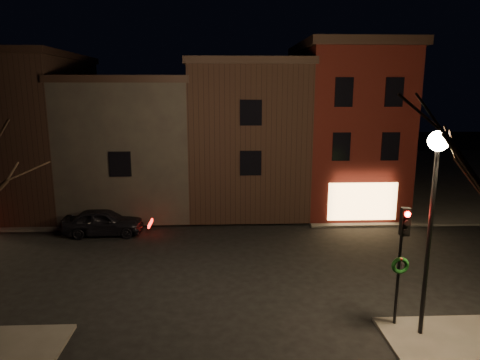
# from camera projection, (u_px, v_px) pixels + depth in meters

# --- Properties ---
(ground) EXTENTS (120.00, 120.00, 0.00)m
(ground) POSITION_uv_depth(u_px,v_px,m) (225.00, 265.00, 19.34)
(ground) COLOR black
(ground) RESTS_ON ground
(sidewalk_far_right) EXTENTS (30.00, 30.00, 0.12)m
(sidewalk_far_right) POSITION_uv_depth(u_px,v_px,m) (438.00, 174.00, 39.71)
(sidewalk_far_right) COLOR #2D2B28
(sidewalk_far_right) RESTS_ON ground
(corner_building) EXTENTS (6.50, 8.50, 10.50)m
(corner_building) POSITION_uv_depth(u_px,v_px,m) (346.00, 127.00, 27.81)
(corner_building) COLOR #430F0C
(corner_building) RESTS_ON ground
(row_building_a) EXTENTS (7.30, 10.30, 9.40)m
(row_building_a) POSITION_uv_depth(u_px,v_px,m) (246.00, 134.00, 28.66)
(row_building_a) COLOR black
(row_building_a) RESTS_ON ground
(row_building_b) EXTENTS (7.80, 10.30, 8.40)m
(row_building_b) POSITION_uv_depth(u_px,v_px,m) (137.00, 142.00, 28.46)
(row_building_b) COLOR black
(row_building_b) RESTS_ON ground
(row_building_c) EXTENTS (7.30, 10.30, 9.90)m
(row_building_c) POSITION_uv_depth(u_px,v_px,m) (25.00, 131.00, 28.00)
(row_building_c) COLOR black
(row_building_c) RESTS_ON ground
(street_lamp_near) EXTENTS (0.60, 0.60, 6.48)m
(street_lamp_near) POSITION_uv_depth(u_px,v_px,m) (435.00, 179.00, 12.66)
(street_lamp_near) COLOR black
(street_lamp_near) RESTS_ON sidewalk_near_right
(traffic_signal) EXTENTS (0.58, 0.38, 4.05)m
(traffic_signal) POSITION_uv_depth(u_px,v_px,m) (402.00, 248.00, 13.61)
(traffic_signal) COLOR black
(traffic_signal) RESTS_ON sidewalk_near_right
(parked_car_a) EXTENTS (4.26, 1.77, 1.44)m
(parked_car_a) POSITION_uv_depth(u_px,v_px,m) (104.00, 222.00, 23.21)
(parked_car_a) COLOR black
(parked_car_a) RESTS_ON ground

